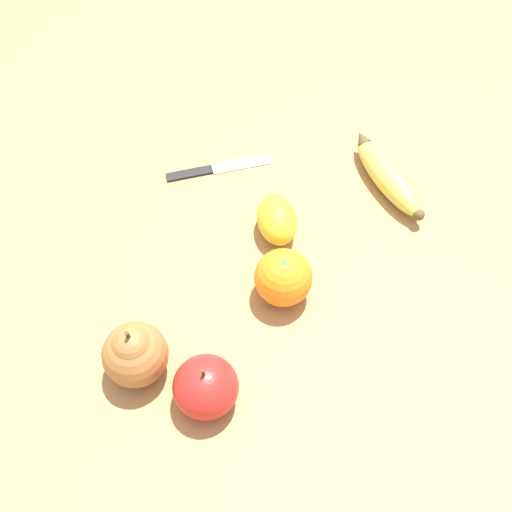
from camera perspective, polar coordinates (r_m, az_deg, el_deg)
name	(u,v)px	position (r m, az deg, el deg)	size (l,w,h in m)	color
ground_plane	(288,241)	(0.88, 3.06, 1.40)	(3.00, 3.00, 0.00)	#A87A47
banana	(388,175)	(0.95, 12.44, 7.51)	(0.13, 0.17, 0.04)	#DBCC4C
orange	(282,277)	(0.80, 2.45, -2.05)	(0.08, 0.08, 0.08)	orange
pear	(135,353)	(0.75, -11.47, -9.05)	(0.08, 0.08, 0.10)	#A36633
apple	(206,387)	(0.73, -4.81, -12.31)	(0.08, 0.08, 0.08)	red
lemon	(277,219)	(0.87, 1.98, 3.51)	(0.08, 0.10, 0.06)	yellow
paring_knife	(215,168)	(0.96, -3.95, 8.34)	(0.16, 0.08, 0.01)	silver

